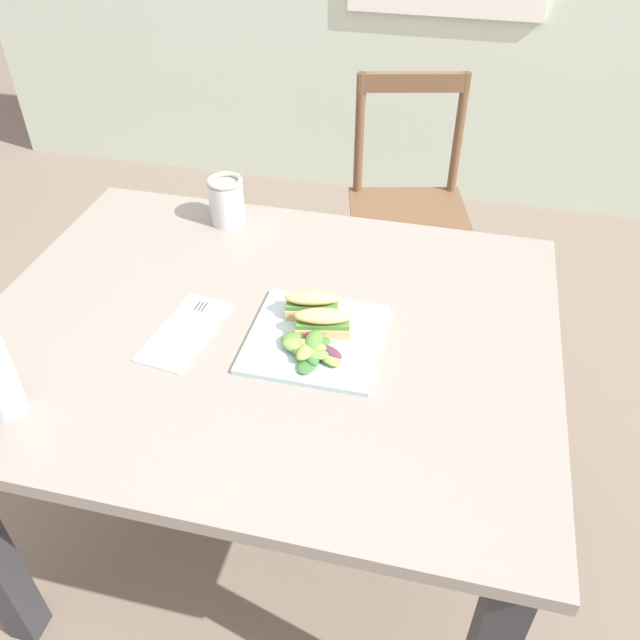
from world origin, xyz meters
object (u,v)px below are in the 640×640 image
Objects in this scene: chair_wooden_far at (408,209)px; mason_jar_iced_tea at (227,203)px; sandwich_half_back at (312,303)px; fork_on_napkin at (189,325)px; dining_table at (268,370)px; plate_lunch at (315,338)px; sandwich_half_front at (323,322)px.

chair_wooden_far is 0.85m from mason_jar_iced_tea.
fork_on_napkin is at bearing -160.33° from sandwich_half_back.
plate_lunch is (0.11, -0.02, 0.13)m from dining_table.
sandwich_half_front is 0.27m from fork_on_napkin.
plate_lunch reaches higher than fork_on_napkin.
mason_jar_iced_tea is at bearing 98.48° from fork_on_napkin.
plate_lunch is at bearing -93.76° from chair_wooden_far.
dining_table is 0.19m from sandwich_half_back.
chair_wooden_far is at bearing 86.84° from sandwich_half_front.
sandwich_half_back is 0.63× the size of fork_on_napkin.
sandwich_half_front is 0.50m from mason_jar_iced_tea.
plate_lunch reaches higher than dining_table.
dining_table is 0.46m from mason_jar_iced_tea.
chair_wooden_far is (0.18, 1.04, -0.17)m from dining_table.
sandwich_half_back is at bearing 108.49° from plate_lunch.
fork_on_napkin is (-0.33, -1.08, 0.30)m from chair_wooden_far.
plate_lunch is 0.51m from mason_jar_iced_tea.
plate_lunch is (-0.07, -1.07, 0.30)m from chair_wooden_far.
sandwich_half_back is at bearing -47.43° from mason_jar_iced_tea.
chair_wooden_far is 1.17m from fork_on_napkin.
mason_jar_iced_tea is at bearing 119.47° from dining_table.
dining_table is 1.07m from chair_wooden_far.
sandwich_half_back is at bearing 19.67° from fork_on_napkin.
sandwich_half_front reaches higher than fork_on_napkin.
plate_lunch is 2.20× the size of mason_jar_iced_tea.
sandwich_half_back reaches higher than fork_on_napkin.
sandwich_half_front is (0.01, 0.01, 0.03)m from plate_lunch.
chair_wooden_far is at bearing 86.24° from plate_lunch.
mason_jar_iced_tea reaches higher than fork_on_napkin.
chair_wooden_far reaches higher than fork_on_napkin.
fork_on_napkin is (-0.26, -0.02, 0.00)m from plate_lunch.
sandwich_half_back is 0.25m from fork_on_napkin.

